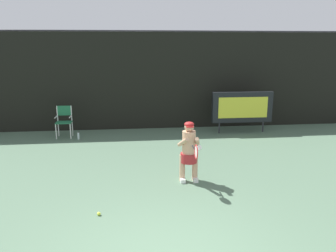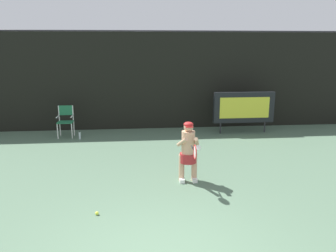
% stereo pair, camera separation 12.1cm
% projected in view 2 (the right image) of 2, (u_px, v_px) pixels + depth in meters
% --- Properties ---
extents(backdrop_screen, '(18.00, 0.12, 3.66)m').
position_uv_depth(backdrop_screen, '(143.00, 81.00, 12.61)').
color(backdrop_screen, black).
rests_on(backdrop_screen, ground).
extents(scoreboard, '(2.20, 0.21, 1.50)m').
position_uv_depth(scoreboard, '(244.00, 107.00, 12.11)').
color(scoreboard, black).
rests_on(scoreboard, ground).
extents(umpire_chair, '(0.52, 0.44, 1.08)m').
position_uv_depth(umpire_chair, '(66.00, 119.00, 11.68)').
color(umpire_chair, white).
rests_on(umpire_chair, ground).
extents(water_bottle, '(0.07, 0.07, 0.27)m').
position_uv_depth(water_bottle, '(80.00, 136.00, 11.48)').
color(water_bottle, silver).
rests_on(water_bottle, ground).
extents(tennis_player, '(0.53, 0.61, 1.42)m').
position_uv_depth(tennis_player, '(188.00, 150.00, 7.78)').
color(tennis_player, white).
rests_on(tennis_player, ground).
extents(tennis_racket, '(0.03, 0.60, 0.31)m').
position_uv_depth(tennis_racket, '(195.00, 152.00, 7.10)').
color(tennis_racket, black).
extents(tennis_ball_loose, '(0.07, 0.07, 0.07)m').
position_uv_depth(tennis_ball_loose, '(97.00, 213.00, 6.34)').
color(tennis_ball_loose, '#CCDB3D').
rests_on(tennis_ball_loose, ground).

